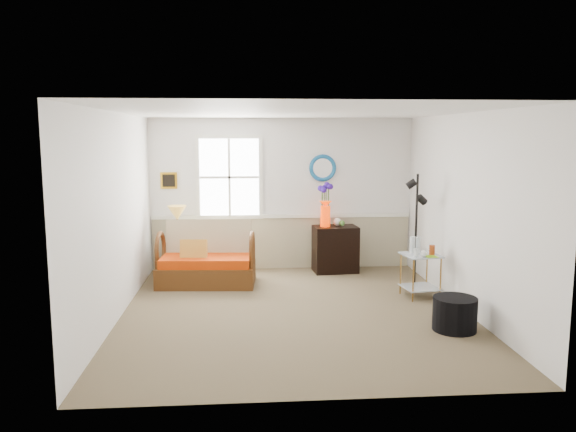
{
  "coord_description": "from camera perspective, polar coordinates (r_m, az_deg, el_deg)",
  "views": [
    {
      "loc": [
        -0.64,
        -7.11,
        2.31
      ],
      "look_at": [
        -0.07,
        0.25,
        1.24
      ],
      "focal_mm": 35.0,
      "sensor_mm": 36.0,
      "label": 1
    }
  ],
  "objects": [
    {
      "name": "potted_plant",
      "position": [
        9.41,
        -10.26,
        -1.59
      ],
      "size": [
        0.34,
        0.36,
        0.25
      ],
      "primitive_type": "imported",
      "rotation": [
        0.0,
        0.0,
        0.16
      ],
      "color": "#4C7F33",
      "rests_on": "lamp_stand"
    },
    {
      "name": "floor_lamp",
      "position": [
        8.58,
        12.86,
        -1.63
      ],
      "size": [
        0.29,
        0.29,
        1.75
      ],
      "primitive_type": null,
      "rotation": [
        0.0,
        0.0,
        -0.16
      ],
      "color": "black",
      "rests_on": "floor"
    },
    {
      "name": "loveseat",
      "position": [
        8.83,
        -8.28,
        -3.81
      ],
      "size": [
        1.54,
        0.94,
        0.97
      ],
      "primitive_type": null,
      "rotation": [
        0.0,
        0.0,
        -0.07
      ],
      "color": "#4E2C11",
      "rests_on": "floor"
    },
    {
      "name": "mirror",
      "position": [
        9.7,
        3.54,
        4.89
      ],
      "size": [
        0.47,
        0.07,
        0.47
      ],
      "primitive_type": "torus",
      "rotation": [
        1.57,
        0.0,
        0.0
      ],
      "color": "teal",
      "rests_on": "walls"
    },
    {
      "name": "wainscot",
      "position": [
        9.79,
        -0.6,
        -2.73
      ],
      "size": [
        4.46,
        0.02,
        0.9
      ],
      "primitive_type": "cube",
      "color": "tan",
      "rests_on": "walls"
    },
    {
      "name": "cabinet",
      "position": [
        9.58,
        4.82,
        -3.36
      ],
      "size": [
        0.77,
        0.53,
        0.78
      ],
      "primitive_type": null,
      "rotation": [
        0.0,
        0.0,
        0.08
      ],
      "color": "black",
      "rests_on": "floor"
    },
    {
      "name": "ottoman",
      "position": [
        7.07,
        16.58,
        -9.5
      ],
      "size": [
        0.68,
        0.68,
        0.4
      ],
      "primitive_type": "cylinder",
      "rotation": [
        0.0,
        0.0,
        0.39
      ],
      "color": "black",
      "rests_on": "floor"
    },
    {
      "name": "table_lamp",
      "position": [
        9.42,
        -11.18,
        -0.66
      ],
      "size": [
        0.39,
        0.39,
        0.56
      ],
      "primitive_type": null,
      "rotation": [
        0.0,
        0.0,
        0.34
      ],
      "color": "#B98A35",
      "rests_on": "lamp_stand"
    },
    {
      "name": "chair_rail",
      "position": [
        9.7,
        -0.6,
        -0.02
      ],
      "size": [
        4.46,
        0.04,
        0.06
      ],
      "primitive_type": "cube",
      "color": "white",
      "rests_on": "walls"
    },
    {
      "name": "walls",
      "position": [
        7.21,
        0.71,
        0.17
      ],
      "size": [
        4.51,
        5.01,
        2.6
      ],
      "color": "white",
      "rests_on": "floor"
    },
    {
      "name": "floor",
      "position": [
        7.5,
        0.69,
        -9.71
      ],
      "size": [
        4.5,
        5.0,
        0.01
      ],
      "primitive_type": "cube",
      "color": "brown",
      "rests_on": "ground"
    },
    {
      "name": "lamp_stand",
      "position": [
        9.51,
        -11.05,
        -4.13
      ],
      "size": [
        0.42,
        0.42,
        0.6
      ],
      "primitive_type": null,
      "rotation": [
        0.0,
        0.0,
        0.29
      ],
      "color": "black",
      "rests_on": "floor"
    },
    {
      "name": "side_table",
      "position": [
        8.31,
        13.28,
        -5.92
      ],
      "size": [
        0.56,
        0.56,
        0.62
      ],
      "primitive_type": null,
      "rotation": [
        0.0,
        0.0,
        0.15
      ],
      "color": "#B18139",
      "rests_on": "floor"
    },
    {
      "name": "tabletop_items",
      "position": [
        8.2,
        13.62,
        -2.98
      ],
      "size": [
        0.46,
        0.46,
        0.25
      ],
      "primitive_type": null,
      "rotation": [
        0.0,
        0.0,
        0.1
      ],
      "color": "silver",
      "rests_on": "side_table"
    },
    {
      "name": "picture",
      "position": [
        9.71,
        -12.01,
        3.55
      ],
      "size": [
        0.28,
        0.03,
        0.28
      ],
      "primitive_type": "cube",
      "color": "#BC8519",
      "rests_on": "walls"
    },
    {
      "name": "window",
      "position": [
        9.61,
        -5.98,
        3.94
      ],
      "size": [
        1.14,
        0.06,
        1.44
      ],
      "primitive_type": null,
      "color": "white",
      "rests_on": "walls"
    },
    {
      "name": "throw_pillow",
      "position": [
        8.74,
        -9.56,
        -3.71
      ],
      "size": [
        0.42,
        0.14,
        0.41
      ],
      "primitive_type": null,
      "rotation": [
        0.0,
        0.0,
        -0.09
      ],
      "color": "#C86E11",
      "rests_on": "loveseat"
    },
    {
      "name": "flower_vase",
      "position": [
        9.44,
        3.82,
        1.1
      ],
      "size": [
        0.23,
        0.23,
        0.72
      ],
      "primitive_type": null,
      "rotation": [
        0.0,
        0.0,
        0.07
      ],
      "color": "#EE2F00",
      "rests_on": "cabinet"
    },
    {
      "name": "ceiling",
      "position": [
        7.15,
        0.73,
        10.54
      ],
      "size": [
        4.5,
        5.0,
        0.01
      ],
      "primitive_type": "cube",
      "color": "white",
      "rests_on": "walls"
    }
  ]
}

